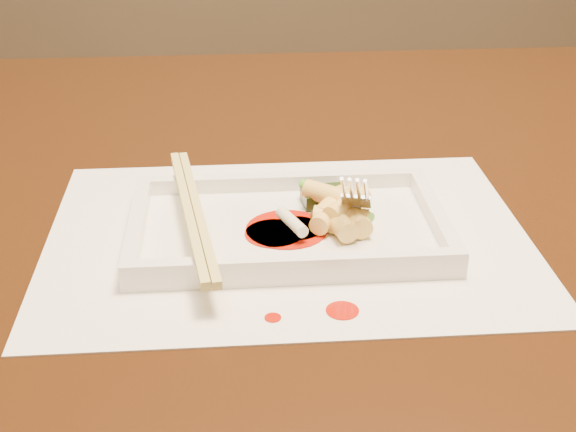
{
  "coord_description": "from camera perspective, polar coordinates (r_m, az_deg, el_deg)",
  "views": [
    {
      "loc": [
        -0.08,
        -0.68,
        1.07
      ],
      "look_at": [
        -0.03,
        -0.1,
        0.77
      ],
      "focal_mm": 50.0,
      "sensor_mm": 36.0,
      "label": 1
    }
  ],
  "objects": [
    {
      "name": "sauce_splatter_b",
      "position": [
        0.57,
        -1.08,
        -7.24
      ],
      "size": [
        0.01,
        0.01,
        0.0
      ],
      "primitive_type": "cylinder",
      "color": "#B81505",
      "rests_on": "placemat"
    },
    {
      "name": "sauce_splatter_a",
      "position": [
        0.58,
        3.89,
        -6.72
      ],
      "size": [
        0.02,
        0.02,
        0.0
      ],
      "primitive_type": "cylinder",
      "color": "#B81505",
      "rests_on": "placemat"
    },
    {
      "name": "placemat",
      "position": [
        0.67,
        0.0,
        -1.42
      ],
      "size": [
        0.4,
        0.3,
        0.0
      ],
      "primitive_type": "cube",
      "color": "white",
      "rests_on": "table"
    },
    {
      "name": "rice_cake_4",
      "position": [
        0.67,
        4.06,
        0.28
      ],
      "size": [
        0.04,
        0.05,
        0.02
      ],
      "primitive_type": "cylinder",
      "rotation": [
        1.57,
        0.0,
        2.52
      ],
      "color": "#FFE677",
      "rests_on": "plate_base"
    },
    {
      "name": "rice_cake_5",
      "position": [
        0.67,
        4.23,
        0.74
      ],
      "size": [
        0.05,
        0.05,
        0.02
      ],
      "primitive_type": "cylinder",
      "rotation": [
        1.57,
        0.0,
        2.43
      ],
      "color": "#FFE677",
      "rests_on": "plate_base"
    },
    {
      "name": "sauce_blob_2",
      "position": [
        0.66,
        -0.99,
        -1.25
      ],
      "size": [
        0.05,
        0.05,
        0.0
      ],
      "primitive_type": "cylinder",
      "color": "#B81505",
      "rests_on": "plate_base"
    },
    {
      "name": "plate_rim_far",
      "position": [
        0.73,
        -0.45,
        2.46
      ],
      "size": [
        0.26,
        0.01,
        0.01
      ],
      "primitive_type": "cube",
      "color": "white",
      "rests_on": "plate_base"
    },
    {
      "name": "rice_cake_3",
      "position": [
        0.66,
        3.58,
        -0.33
      ],
      "size": [
        0.03,
        0.05,
        0.02
      ],
      "primitive_type": "cylinder",
      "rotation": [
        1.57,
        0.0,
        0.23
      ],
      "color": "#FFE677",
      "rests_on": "plate_base"
    },
    {
      "name": "sauce_blob_1",
      "position": [
        0.66,
        0.62,
        -0.9
      ],
      "size": [
        0.04,
        0.04,
        0.0
      ],
      "primitive_type": "cylinder",
      "color": "#B81505",
      "rests_on": "plate_base"
    },
    {
      "name": "rice_cake_7",
      "position": [
        0.66,
        2.76,
        -0.04
      ],
      "size": [
        0.03,
        0.04,
        0.02
      ],
      "primitive_type": "cylinder",
      "rotation": [
        1.57,
        0.0,
        2.67
      ],
      "color": "#FFE677",
      "rests_on": "plate_base"
    },
    {
      "name": "scallion_white",
      "position": [
        0.65,
        0.27,
        -0.4
      ],
      "size": [
        0.02,
        0.04,
        0.01
      ],
      "primitive_type": "cylinder",
      "rotation": [
        1.57,
        0.0,
        0.38
      ],
      "color": "#EAEACC",
      "rests_on": "plate_base"
    },
    {
      "name": "plate_rim_left",
      "position": [
        0.67,
        -10.69,
        -0.61
      ],
      "size": [
        0.01,
        0.14,
        0.01
      ],
      "primitive_type": "cube",
      "color": "white",
      "rests_on": "plate_base"
    },
    {
      "name": "table",
      "position": [
        0.81,
        1.84,
        -4.31
      ],
      "size": [
        1.4,
        0.9,
        0.75
      ],
      "color": "black",
      "rests_on": "ground"
    },
    {
      "name": "chopstick_a",
      "position": [
        0.66,
        -7.13,
        0.32
      ],
      "size": [
        0.04,
        0.23,
        0.01
      ],
      "primitive_type": "cube",
      "rotation": [
        0.0,
        0.0,
        0.14
      ],
      "color": "#CCBF66",
      "rests_on": "plate_rim_near"
    },
    {
      "name": "chopstick_b",
      "position": [
        0.66,
        -6.44,
        0.35
      ],
      "size": [
        0.04,
        0.23,
        0.01
      ],
      "primitive_type": "cube",
      "rotation": [
        0.0,
        0.0,
        0.14
      ],
      "color": "#CCBF66",
      "rests_on": "plate_rim_near"
    },
    {
      "name": "plate_base",
      "position": [
        0.67,
        0.0,
        -1.06
      ],
      "size": [
        0.26,
        0.16,
        0.01
      ],
      "primitive_type": "cube",
      "color": "white",
      "rests_on": "placemat"
    },
    {
      "name": "veg_piece",
      "position": [
        0.7,
        2.6,
        1.42
      ],
      "size": [
        0.04,
        0.03,
        0.01
      ],
      "primitive_type": "cube",
      "rotation": [
        0.0,
        0.0,
        0.11
      ],
      "color": "black",
      "rests_on": "plate_base"
    },
    {
      "name": "sauce_blob_0",
      "position": [
        0.66,
        -0.09,
        -0.94
      ],
      "size": [
        0.07,
        0.07,
        0.0
      ],
      "primitive_type": "cylinder",
      "color": "#B81505",
      "rests_on": "plate_base"
    },
    {
      "name": "rice_cake_2",
      "position": [
        0.68,
        3.12,
        1.44
      ],
      "size": [
        0.05,
        0.04,
        0.02
      ],
      "primitive_type": "cylinder",
      "rotation": [
        1.57,
        0.0,
        0.9
      ],
      "color": "#FFE677",
      "rests_on": "plate_base"
    },
    {
      "name": "plate_rim_near",
      "position": [
        0.6,
        0.55,
        -3.51
      ],
      "size": [
        0.26,
        0.01,
        0.01
      ],
      "primitive_type": "cube",
      "color": "white",
      "rests_on": "plate_base"
    },
    {
      "name": "scallion_green",
      "position": [
        0.68,
        3.39,
        1.12
      ],
      "size": [
        0.06,
        0.07,
        0.01
      ],
      "primitive_type": "cylinder",
      "rotation": [
        1.57,
        0.0,
        0.62
      ],
      "color": "#46A41A",
      "rests_on": "plate_base"
    },
    {
      "name": "rice_cake_6",
      "position": [
        0.66,
        4.83,
        -0.1
      ],
      "size": [
        0.02,
        0.04,
        0.02
      ],
      "primitive_type": "cylinder",
      "rotation": [
        1.57,
        0.0,
        0.1
      ],
      "color": "#FFE677",
      "rests_on": "plate_base"
    },
    {
      "name": "fork",
      "position": [
        0.66,
        5.97,
        5.87
      ],
      "size": [
        0.09,
        0.1,
        0.14
      ],
      "primitive_type": null,
      "color": "silver",
      "rests_on": "plate_base"
    },
    {
      "name": "rice_cake_0",
      "position": [
        0.68,
        3.15,
        0.72
      ],
      "size": [
        0.04,
        0.05,
        0.02
      ],
      "primitive_type": "cylinder",
      "rotation": [
        1.57,
        0.0,
        2.62
      ],
      "color": "#FFE677",
      "rests_on": "plate_base"
    },
    {
      "name": "rice_cake_1",
      "position": [
        0.66,
        3.8,
        -0.14
      ],
      "size": [
        0.05,
        0.03,
        0.02
      ],
      "primitive_type": "cylinder",
      "rotation": [
        1.57,
        0.0,
        1.33
      ],
      "color": "#FFE677",
      "rests_on": "plate_base"
    },
    {
      "name": "plate_rim_right",
      "position": [
        0.68,
        10.42,
        0.15
      ],
      "size": [
        0.01,
        0.14,
        0.01
      ],
      "primitive_type": "cube",
      "color": "white",
      "rests_on": "plate_base"
    }
  ]
}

